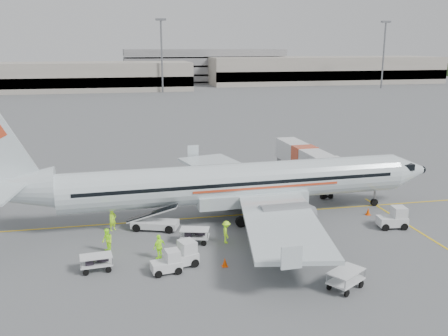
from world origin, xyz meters
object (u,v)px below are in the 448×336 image
(belt_loader, at_px, (155,214))
(tug_fore, at_px, (392,217))
(tug_aft, at_px, (166,262))
(tug_mid, at_px, (181,254))
(jet_bridge, at_px, (304,165))
(aircraft, at_px, (238,157))

(belt_loader, distance_m, tug_fore, 19.20)
(belt_loader, relative_size, tug_aft, 2.53)
(tug_mid, bearing_deg, tug_aft, -161.94)
(jet_bridge, distance_m, tug_mid, 23.60)
(aircraft, height_order, tug_aft, aircraft)
(jet_bridge, relative_size, tug_fore, 6.78)
(aircraft, bearing_deg, tug_aft, -128.85)
(jet_bridge, relative_size, belt_loader, 3.15)
(tug_fore, relative_size, tug_aft, 1.18)
(belt_loader, height_order, tug_aft, belt_loader)
(tug_fore, height_order, tug_aft, tug_fore)
(tug_mid, relative_size, tug_aft, 1.14)
(jet_bridge, bearing_deg, tug_fore, -83.34)
(tug_fore, xyz_separation_m, tug_aft, (-18.74, -4.45, -0.13))
(belt_loader, bearing_deg, jet_bridge, 51.91)
(aircraft, relative_size, tug_fore, 17.02)
(belt_loader, bearing_deg, tug_mid, -61.35)
(jet_bridge, height_order, tug_fore, jet_bridge)
(aircraft, xyz_separation_m, belt_loader, (-7.17, -1.41, -4.02))
(aircraft, distance_m, tug_fore, 13.48)
(jet_bridge, distance_m, tug_aft, 24.88)
(aircraft, xyz_separation_m, jet_bridge, (9.45, 9.08, -3.32))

